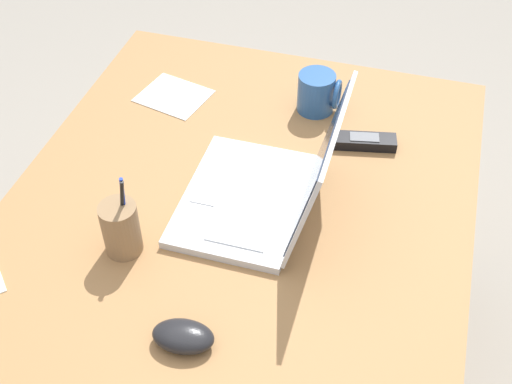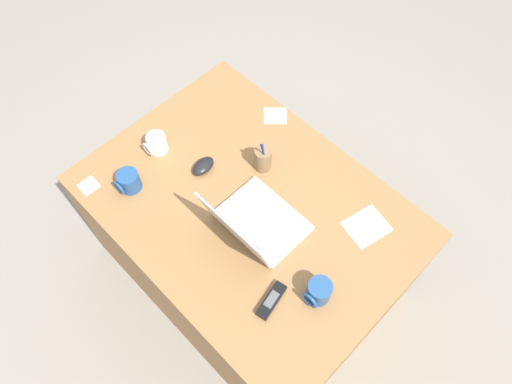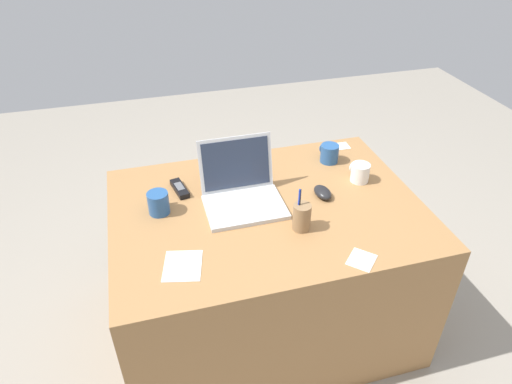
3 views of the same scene
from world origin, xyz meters
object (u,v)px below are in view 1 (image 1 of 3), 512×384
laptop (268,189)px  computer_mouse (183,336)px  pen_holder (121,228)px  coffee_mug_tall (318,93)px  cordless_phone (364,141)px

laptop → computer_mouse: (0.35, -0.05, -0.03)m
pen_holder → laptop: bearing=128.1°
laptop → coffee_mug_tall: bearing=175.8°
computer_mouse → coffee_mug_tall: coffee_mug_tall is taller
coffee_mug_tall → laptop: bearing=-4.2°
coffee_mug_tall → cordless_phone: bearing=52.1°
laptop → computer_mouse: 0.35m
coffee_mug_tall → cordless_phone: coffee_mug_tall is taller
laptop → coffee_mug_tall: (-0.35, 0.03, -0.00)m
laptop → coffee_mug_tall: size_ratio=3.32×
computer_mouse → coffee_mug_tall: (-0.69, 0.08, 0.03)m
computer_mouse → cordless_phone: bearing=155.6°
laptop → computer_mouse: bearing=-8.1°
computer_mouse → cordless_phone: 0.63m
computer_mouse → coffee_mug_tall: 0.70m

